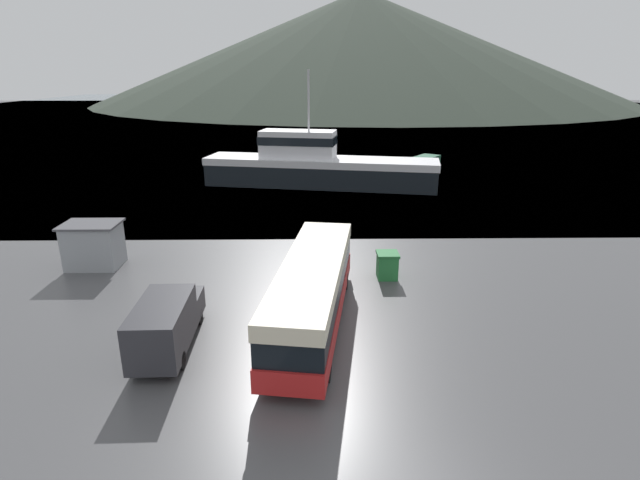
{
  "coord_description": "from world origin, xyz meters",
  "views": [
    {
      "loc": [
        -2.84,
        -10.54,
        10.82
      ],
      "look_at": [
        -2.44,
        15.65,
        2.0
      ],
      "focal_mm": 28.0,
      "sensor_mm": 36.0,
      "label": 1
    }
  ],
  "objects_px": {
    "delivery_van": "(166,322)",
    "storage_bin": "(387,265)",
    "tour_bus": "(312,290)",
    "dock_kiosk": "(93,245)",
    "fishing_boat": "(317,165)",
    "small_boat": "(419,162)"
  },
  "relations": [
    {
      "from": "delivery_van",
      "to": "storage_bin",
      "type": "height_order",
      "value": "delivery_van"
    },
    {
      "from": "tour_bus",
      "to": "storage_bin",
      "type": "xyz_separation_m",
      "value": [
        4.12,
        5.41,
        -0.99
      ]
    },
    {
      "from": "storage_bin",
      "to": "dock_kiosk",
      "type": "relative_size",
      "value": 0.46
    },
    {
      "from": "delivery_van",
      "to": "fishing_boat",
      "type": "distance_m",
      "value": 31.85
    },
    {
      "from": "fishing_boat",
      "to": "dock_kiosk",
      "type": "relative_size",
      "value": 7.33
    },
    {
      "from": "delivery_van",
      "to": "small_boat",
      "type": "relative_size",
      "value": 0.78
    },
    {
      "from": "delivery_van",
      "to": "small_boat",
      "type": "xyz_separation_m",
      "value": [
        18.89,
        41.61,
        -0.7
      ]
    },
    {
      "from": "fishing_boat",
      "to": "delivery_van",
      "type": "bearing_deg",
      "value": -0.49
    },
    {
      "from": "storage_bin",
      "to": "small_boat",
      "type": "bearing_deg",
      "value": 75.54
    },
    {
      "from": "tour_bus",
      "to": "small_boat",
      "type": "relative_size",
      "value": 1.61
    },
    {
      "from": "fishing_boat",
      "to": "dock_kiosk",
      "type": "height_order",
      "value": "fishing_boat"
    },
    {
      "from": "tour_bus",
      "to": "dock_kiosk",
      "type": "relative_size",
      "value": 3.79
    },
    {
      "from": "small_boat",
      "to": "fishing_boat",
      "type": "bearing_deg",
      "value": 76.28
    },
    {
      "from": "delivery_van",
      "to": "fishing_boat",
      "type": "height_order",
      "value": "fishing_boat"
    },
    {
      "from": "storage_bin",
      "to": "small_boat",
      "type": "height_order",
      "value": "storage_bin"
    },
    {
      "from": "delivery_van",
      "to": "dock_kiosk",
      "type": "relative_size",
      "value": 1.82
    },
    {
      "from": "dock_kiosk",
      "to": "tour_bus",
      "type": "bearing_deg",
      "value": -30.23
    },
    {
      "from": "storage_bin",
      "to": "small_boat",
      "type": "xyz_separation_m",
      "value": [
        8.83,
        34.27,
        -0.24
      ]
    },
    {
      "from": "delivery_van",
      "to": "tour_bus",
      "type": "bearing_deg",
      "value": 16.65
    },
    {
      "from": "small_boat",
      "to": "tour_bus",
      "type": "bearing_deg",
      "value": 108.44
    },
    {
      "from": "dock_kiosk",
      "to": "small_boat",
      "type": "distance_m",
      "value": 41.24
    },
    {
      "from": "tour_bus",
      "to": "storage_bin",
      "type": "distance_m",
      "value": 6.88
    }
  ]
}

